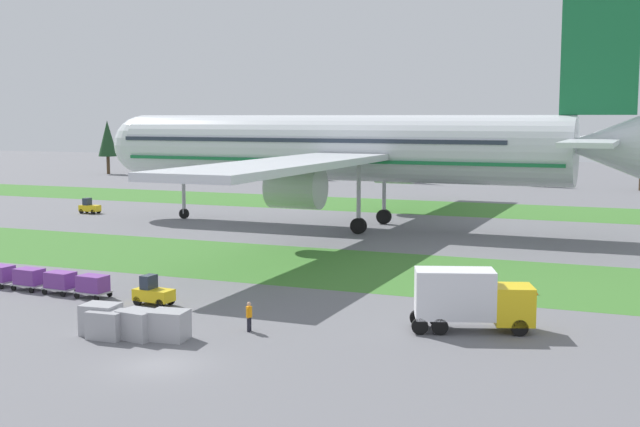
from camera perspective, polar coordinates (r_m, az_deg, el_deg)
The scene contains 18 objects.
ground_plane at distance 42.49m, azimuth -11.01°, elevation -10.25°, with size 400.00×400.00×0.00m, color slate.
grass_strip_near at distance 67.42m, azimuth 2.29°, elevation -3.80°, with size 320.00×17.27×0.01m, color #3D752D.
grass_strip_far at distance 111.88m, azimuth 10.37°, elevation 0.30°, with size 320.00×17.27×0.01m, color #3D752D.
airliner at distance 91.19m, azimuth 2.10°, elevation 4.56°, with size 61.35×75.62×24.74m.
baggage_tug at distance 55.42m, azimuth -11.48°, elevation -5.39°, with size 2.68×1.46×1.97m.
cargo_dolly_lead at distance 58.52m, azimuth -15.42°, elevation -4.75°, with size 2.29×1.64×1.55m.
cargo_dolly_second at distance 60.45m, azimuth -17.50°, elevation -4.46°, with size 2.29×1.64×1.55m.
cargo_dolly_third at distance 62.44m, azimuth -19.44°, elevation -4.18°, with size 2.29×1.64×1.55m.
catering_truck at distance 48.45m, azimuth 10.36°, elevation -5.74°, with size 7.33×4.42×3.58m.
pushback_tractor at distance 109.21m, azimuth -15.65°, elevation 0.43°, with size 2.61×1.31×1.97m.
ground_crew_marshaller at distance 47.92m, azimuth -4.92°, elevation -7.03°, with size 0.36×0.56×1.74m.
uld_container_0 at distance 48.84m, azimuth -14.90°, elevation -7.06°, with size 2.00×1.60×1.74m, color #A3A3A8.
uld_container_1 at distance 47.93m, azimuth -14.44°, elevation -7.41°, with size 2.00×1.60×1.57m, color #A3A3A8.
uld_container_2 at distance 46.82m, azimuth -10.37°, elevation -7.60°, with size 2.00×1.60×1.65m, color #A3A3A8.
uld_container_3 at distance 47.39m, azimuth -12.46°, elevation -7.49°, with size 2.00×1.60×1.61m, color #A3A3A8.
taxiway_marker_0 at distance 60.75m, azimuth 10.40°, elevation -4.80°, with size 0.44×0.44×0.60m, color orange.
taxiway_marker_1 at distance 59.43m, azimuth 14.65°, elevation -5.24°, with size 0.44×0.44×0.45m, color orange.
distant_tree_line at distance 150.29m, azimuth 17.14°, elevation 4.41°, with size 176.26×9.30×12.06m.
Camera 1 is at (22.36, -33.96, 12.32)m, focal length 46.32 mm.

